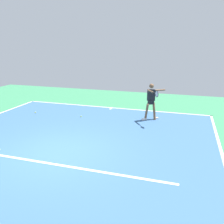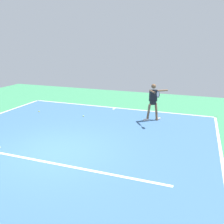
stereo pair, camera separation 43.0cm
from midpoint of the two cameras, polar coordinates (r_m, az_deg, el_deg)
name	(u,v)px [view 1 (the left image)]	position (r m, az deg, el deg)	size (l,w,h in m)	color
ground_plane	(57,153)	(8.46, -14.26, -9.34)	(22.06, 22.06, 0.00)	#388456
court_surface	(57,153)	(8.46, -14.26, -9.33)	(10.68, 12.36, 0.00)	#38608E
court_line_baseline_near	(112,108)	(13.72, -0.92, 1.02)	(10.68, 0.10, 0.01)	white
court_line_service	(45,163)	(7.91, -17.10, -11.43)	(8.01, 0.10, 0.01)	white
court_line_centre_mark	(111,109)	(13.53, -1.19, 0.81)	(0.10, 0.30, 0.01)	white
tennis_player	(151,99)	(11.45, 8.26, 3.00)	(1.00, 1.39, 1.76)	brown
tennis_ball_near_player	(81,116)	(12.10, -8.37, -1.06)	(0.07, 0.07, 0.07)	#C6E53D
tennis_ball_far_corner	(35,112)	(13.37, -18.61, -0.10)	(0.07, 0.07, 0.07)	yellow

